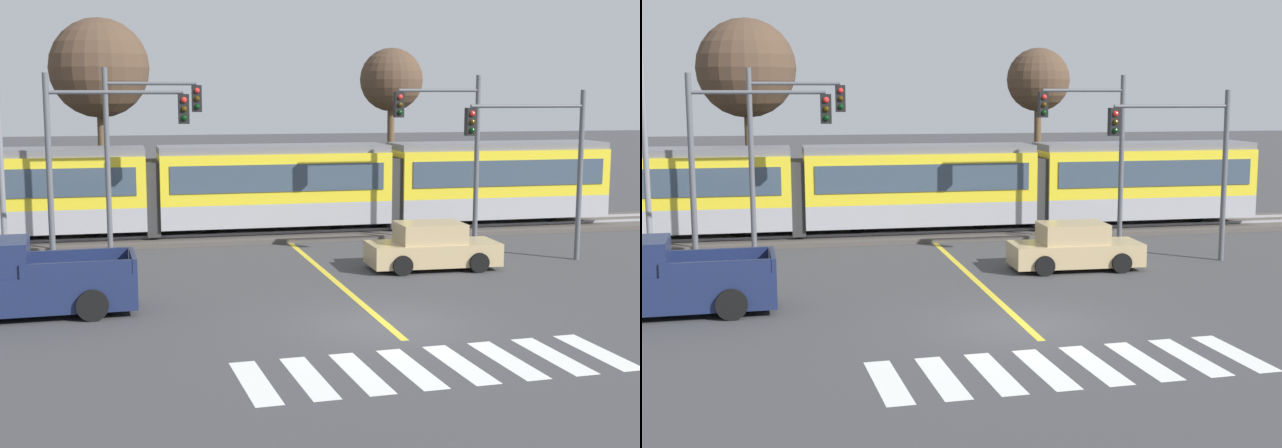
{
  "view_description": "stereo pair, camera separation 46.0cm",
  "coord_description": "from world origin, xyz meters",
  "views": [
    {
      "loc": [
        -6.4,
        -20.38,
        5.68
      ],
      "look_at": [
        -0.21,
        6.4,
        1.6
      ],
      "focal_mm": 50.0,
      "sensor_mm": 36.0,
      "label": 1
    },
    {
      "loc": [
        -5.95,
        -20.48,
        5.68
      ],
      "look_at": [
        -0.21,
        6.4,
        1.6
      ],
      "focal_mm": 50.0,
      "sensor_mm": 36.0,
      "label": 2
    }
  ],
  "objects": [
    {
      "name": "traffic_light_mid_right",
      "position": [
        7.44,
        6.86,
        3.8
      ],
      "size": [
        4.25,
        0.38,
        5.76
      ],
      "color": "#515459",
      "rests_on": "ground"
    },
    {
      "name": "traffic_light_mid_left",
      "position": [
        -6.89,
        7.09,
        4.1
      ],
      "size": [
        4.25,
        0.38,
        6.25
      ],
      "color": "#515459",
      "rests_on": "ground"
    },
    {
      "name": "light_rail_tram",
      "position": [
        -0.29,
        14.21,
        2.05
      ],
      "size": [
        28.0,
        2.64,
        3.43
      ],
      "color": "#9E9EA3",
      "rests_on": "track_bed"
    },
    {
      "name": "traffic_light_far_right",
      "position": [
        5.42,
        9.91,
        4.07
      ],
      "size": [
        3.25,
        0.38,
        6.29
      ],
      "color": "#515459",
      "rests_on": "ground"
    },
    {
      "name": "crosswalk_stripe_3",
      "position": [
        -0.55,
        -3.45,
        0.0
      ],
      "size": [
        0.7,
        2.82,
        0.01
      ],
      "primitive_type": "cube",
      "rotation": [
        0.0,
        0.0,
        0.05
      ],
      "color": "silver",
      "rests_on": "ground"
    },
    {
      "name": "crosswalk_stripe_4",
      "position": [
        0.55,
        -3.39,
        0.0
      ],
      "size": [
        0.7,
        2.82,
        0.01
      ],
      "primitive_type": "cube",
      "rotation": [
        0.0,
        0.0,
        0.05
      ],
      "color": "silver",
      "rests_on": "ground"
    },
    {
      "name": "pickup_truck",
      "position": [
        -8.79,
        3.0,
        0.84
      ],
      "size": [
        5.46,
        2.37,
        1.98
      ],
      "color": "#192347",
      "rests_on": "ground"
    },
    {
      "name": "bare_tree_west",
      "position": [
        -6.91,
        18.8,
        6.66
      ],
      "size": [
        4.19,
        4.19,
        8.78
      ],
      "color": "brown",
      "rests_on": "ground"
    },
    {
      "name": "rail_far",
      "position": [
        0.0,
        14.94,
        0.23
      ],
      "size": [
        120.0,
        0.08,
        0.1
      ],
      "primitive_type": "cube",
      "color": "#939399",
      "rests_on": "track_bed"
    },
    {
      "name": "crosswalk_stripe_6",
      "position": [
        2.75,
        -3.29,
        0.0
      ],
      "size": [
        0.7,
        2.82,
        0.01
      ],
      "primitive_type": "cube",
      "rotation": [
        0.0,
        0.0,
        0.05
      ],
      "color": "silver",
      "rests_on": "ground"
    },
    {
      "name": "ground_plane",
      "position": [
        0.0,
        0.0,
        0.0
      ],
      "size": [
        200.0,
        200.0,
        0.0
      ],
      "primitive_type": "plane",
      "color": "#3D3D3F"
    },
    {
      "name": "sedan_crossing",
      "position": [
        3.52,
        6.42,
        0.7
      ],
      "size": [
        4.25,
        2.01,
        1.52
      ],
      "color": "tan",
      "rests_on": "ground"
    },
    {
      "name": "crosswalk_stripe_2",
      "position": [
        -1.65,
        -3.5,
        0.0
      ],
      "size": [
        0.7,
        2.82,
        0.01
      ],
      "primitive_type": "cube",
      "rotation": [
        0.0,
        0.0,
        0.05
      ],
      "color": "silver",
      "rests_on": "ground"
    },
    {
      "name": "crosswalk_stripe_0",
      "position": [
        -3.85,
        -3.61,
        0.0
      ],
      "size": [
        0.7,
        2.82,
        0.01
      ],
      "primitive_type": "cube",
      "rotation": [
        0.0,
        0.0,
        0.05
      ],
      "color": "silver",
      "rests_on": "ground"
    },
    {
      "name": "traffic_light_far_left",
      "position": [
        -5.61,
        10.06,
        4.2
      ],
      "size": [
        3.25,
        0.38,
        6.48
      ],
      "color": "#515459",
      "rests_on": "ground"
    },
    {
      "name": "rail_near",
      "position": [
        0.0,
        13.5,
        0.23
      ],
      "size": [
        120.0,
        0.08,
        0.1
      ],
      "primitive_type": "cube",
      "color": "#939399",
      "rests_on": "track_bed"
    },
    {
      "name": "bare_tree_east",
      "position": [
        5.83,
        18.31,
        6.15
      ],
      "size": [
        2.82,
        2.82,
        7.64
      ],
      "color": "brown",
      "rests_on": "ground"
    },
    {
      "name": "track_bed",
      "position": [
        0.0,
        14.22,
        0.09
      ],
      "size": [
        120.0,
        4.0,
        0.18
      ],
      "primitive_type": "cube",
      "color": "#4C4742",
      "rests_on": "ground"
    },
    {
      "name": "crosswalk_stripe_5",
      "position": [
        1.65,
        -3.34,
        0.0
      ],
      "size": [
        0.7,
        2.82,
        0.01
      ],
      "primitive_type": "cube",
      "rotation": [
        0.0,
        0.0,
        0.05
      ],
      "color": "silver",
      "rests_on": "ground"
    },
    {
      "name": "street_lamp_west",
      "position": [
        -10.0,
        11.66,
        5.44
      ],
      "size": [
        2.37,
        0.28,
        9.64
      ],
      "color": "slate",
      "rests_on": "ground"
    },
    {
      "name": "lane_centre_line",
      "position": [
        0.0,
        5.4,
        0.0
      ],
      "size": [
        0.2,
        13.64,
        0.01
      ],
      "primitive_type": "cube",
      "color": "gold",
      "rests_on": "ground"
    },
    {
      "name": "crosswalk_stripe_1",
      "position": [
        -2.75,
        -3.55,
        0.0
      ],
      "size": [
        0.7,
        2.82,
        0.01
      ],
      "primitive_type": "cube",
      "rotation": [
        0.0,
        0.0,
        0.05
      ],
      "color": "silver",
      "rests_on": "ground"
    },
    {
      "name": "crosswalk_stripe_7",
      "position": [
        3.85,
        -3.23,
        0.0
      ],
      "size": [
        0.7,
        2.82,
        0.01
      ],
      "primitive_type": "cube",
      "rotation": [
        0.0,
        0.0,
        0.05
      ],
      "color": "silver",
      "rests_on": "ground"
    }
  ]
}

